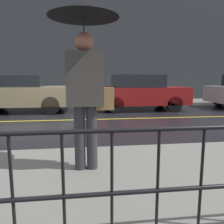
# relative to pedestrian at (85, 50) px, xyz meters

# --- Properties ---
(ground_plane) EXTENTS (80.00, 80.00, 0.00)m
(ground_plane) POSITION_rel_pedestrian_xyz_m (-1.06, 4.34, -1.74)
(ground_plane) COLOR black
(sidewalk_far) EXTENTS (28.00, 2.16, 0.12)m
(sidewalk_far) POSITION_rel_pedestrian_xyz_m (-1.06, 8.81, -1.67)
(sidewalk_far) COLOR gray
(sidewalk_far) RESTS_ON ground_plane
(lane_marking) EXTENTS (25.20, 0.12, 0.01)m
(lane_marking) POSITION_rel_pedestrian_xyz_m (-1.06, 4.34, -1.73)
(lane_marking) COLOR gold
(lane_marking) RESTS_ON ground_plane
(building_storefront) EXTENTS (28.00, 0.30, 6.87)m
(building_storefront) POSITION_rel_pedestrian_xyz_m (-1.06, 10.04, 1.70)
(building_storefront) COLOR #383D42
(building_storefront) RESTS_ON ground_plane
(pedestrian) EXTENTS (0.91, 0.91, 2.22)m
(pedestrian) POSITION_rel_pedestrian_xyz_m (0.00, 0.00, 0.00)
(pedestrian) COLOR #333338
(pedestrian) RESTS_ON sidewalk_near
(car_tan) EXTENTS (3.96, 1.92, 1.49)m
(car_tan) POSITION_rel_pedestrian_xyz_m (-2.56, 6.43, -0.96)
(car_tan) COLOR tan
(car_tan) RESTS_ON ground_plane
(car_red) EXTENTS (3.95, 1.86, 1.53)m
(car_red) POSITION_rel_pedestrian_xyz_m (2.40, 6.43, -0.96)
(car_red) COLOR maroon
(car_red) RESTS_ON ground_plane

